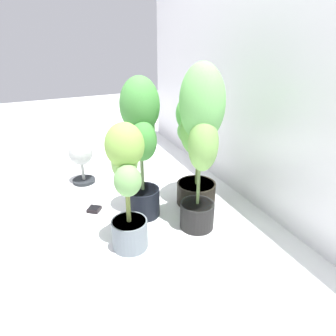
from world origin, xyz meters
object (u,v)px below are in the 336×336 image
at_px(potted_plant_center, 141,138).
at_px(potted_plant_back_center, 198,137).
at_px(hygrometer_box, 94,209).
at_px(floor_fan, 81,157).
at_px(potted_plant_front_right, 127,183).
at_px(potted_plant_back_right, 200,135).

distance_m(potted_plant_center, potted_plant_back_center, 0.41).
xyz_separation_m(hygrometer_box, floor_fan, (-0.47, 0.02, 0.21)).
distance_m(potted_plant_center, potted_plant_front_right, 0.37).
bearing_deg(floor_fan, potted_plant_back_right, -176.23).
relative_size(potted_plant_back_center, hygrometer_box, 7.14).
xyz_separation_m(potted_plant_back_center, potted_plant_back_right, (0.28, -0.14, 0.13)).
bearing_deg(potted_plant_back_right, potted_plant_center, -135.03).
xyz_separation_m(potted_plant_center, hygrometer_box, (-0.18, -0.30, -0.53)).
height_order(potted_plant_center, potted_plant_back_right, potted_plant_back_right).
relative_size(potted_plant_center, potted_plant_back_right, 0.91).
bearing_deg(potted_plant_front_right, potted_plant_back_center, 117.61).
bearing_deg(potted_plant_center, potted_plant_back_center, 92.96).
height_order(potted_plant_center, floor_fan, potted_plant_center).
bearing_deg(potted_plant_back_right, potted_plant_front_right, -86.74).
distance_m(potted_plant_back_center, floor_fan, 0.97).
bearing_deg(hygrometer_box, potted_plant_back_center, -65.74).
height_order(potted_plant_back_right, hygrometer_box, potted_plant_back_right).
bearing_deg(potted_plant_front_right, potted_plant_back_right, 93.26).
bearing_deg(potted_plant_center, hygrometer_box, -120.62).
distance_m(potted_plant_center, potted_plant_back_right, 0.38).
relative_size(potted_plant_center, hygrometer_box, 8.16).
bearing_deg(potted_plant_back_right, potted_plant_back_center, 153.24).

